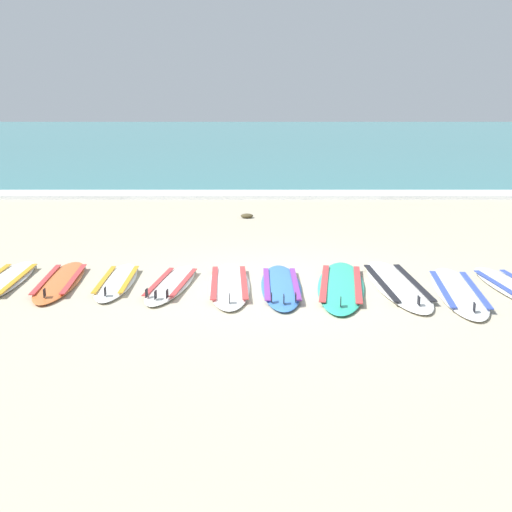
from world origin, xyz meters
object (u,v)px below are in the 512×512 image
Objects in this scene: surfboard_5 at (281,286)px; surfboard_1 at (60,281)px; surfboard_2 at (117,281)px; surfboard_0 at (5,281)px; surfboard_8 at (459,291)px; surfboard_3 at (172,284)px; surfboard_7 at (397,284)px; surfboard_4 at (229,284)px; surfboard_6 at (341,285)px.

surfboard_1 is at bearing 175.60° from surfboard_5.
surfboard_5 is (2.34, -0.23, 0.00)m from surfboard_2.
surfboard_0 is 1.01× the size of surfboard_1.
surfboard_0 is 6.39m from surfboard_8.
surfboard_7 is (3.18, -0.00, -0.00)m from surfboard_3.
surfboard_1 is 2.44m from surfboard_4.
surfboard_6 and surfboard_8 have the same top height.
surfboard_1 is 4.80m from surfboard_7.
surfboard_0 and surfboard_4 have the same top height.
surfboard_6 is at bearing -1.60° from surfboard_3.
surfboard_0 is 1.09× the size of surfboard_3.
surfboard_7 is at bearing -1.75° from surfboard_0.
surfboard_5 is at bearing -176.90° from surfboard_7.
surfboard_6 is at bearing 170.29° from surfboard_8.
surfboard_4 is at bearing -1.14° from surfboard_3.
surfboard_5 is 0.85× the size of surfboard_7.
surfboard_5 and surfboard_6 have the same top height.
surfboard_7 is (0.80, 0.06, -0.00)m from surfboard_6.
surfboard_1 is at bearing 176.87° from surfboard_6.
surfboard_2 is at bearing 174.65° from surfboard_4.
surfboard_4 is 2.37m from surfboard_7.
surfboard_8 is at bearing -4.99° from surfboard_1.
surfboard_3 and surfboard_6 have the same top height.
surfboard_8 is at bearing -5.77° from surfboard_5.
surfboard_4 is at bearing 178.16° from surfboard_6.
surfboard_6 is at bearing 1.67° from surfboard_5.
surfboard_2 is 1.62m from surfboard_4.
surfboard_1 is 0.94× the size of surfboard_4.
surfboard_1 and surfboard_5 have the same top height.
surfboard_2 and surfboard_5 have the same top height.
surfboard_2 is 0.75× the size of surfboard_6.
surfboard_3 and surfboard_7 have the same top height.
surfboard_8 is at bearing -4.51° from surfboard_0.
surfboard_2 is (1.62, -0.03, 0.00)m from surfboard_0.
surfboard_5 is 0.90× the size of surfboard_8.
surfboard_6 and surfboard_7 have the same top height.
surfboard_2 is 4.76m from surfboard_8.
surfboard_1 is 1.62m from surfboard_3.
surfboard_6 is at bearing -2.80° from surfboard_0.
surfboard_3 is 3.18m from surfboard_7.
surfboard_0 is 5.61m from surfboard_7.
surfboard_2 is 2.35m from surfboard_5.
surfboard_0 is 3.24m from surfboard_4.
surfboard_6 is (3.18, -0.20, -0.00)m from surfboard_2.
surfboard_0 and surfboard_6 have the same top height.
surfboard_7 is (4.80, -0.15, -0.00)m from surfboard_1.
surfboard_6 is at bearing -3.13° from surfboard_1.
surfboard_3 is (2.42, -0.17, 0.00)m from surfboard_0.
surfboard_2 is at bearing -1.18° from surfboard_0.
surfboard_1 is 0.89× the size of surfboard_8.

